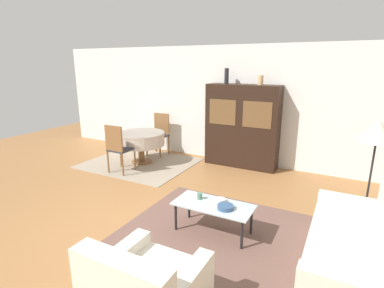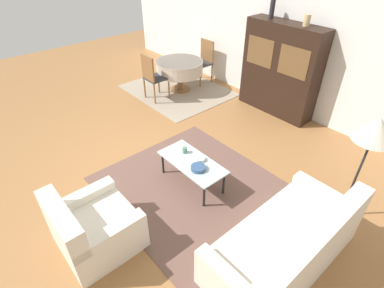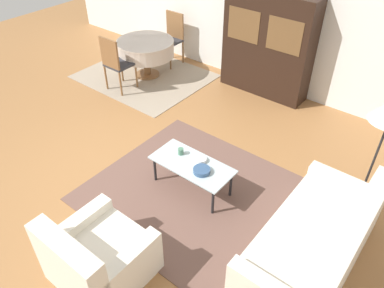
# 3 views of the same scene
# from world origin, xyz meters

# --- Properties ---
(ground_plane) EXTENTS (14.00, 14.00, 0.00)m
(ground_plane) POSITION_xyz_m (0.00, 0.00, 0.00)
(ground_plane) COLOR #9E6B3D
(wall_back) EXTENTS (10.00, 0.06, 2.70)m
(wall_back) POSITION_xyz_m (0.00, 3.63, 1.35)
(wall_back) COLOR white
(wall_back) RESTS_ON ground_plane
(area_rug) EXTENTS (2.62, 2.38, 0.01)m
(area_rug) POSITION_xyz_m (1.13, 0.38, 0.01)
(area_rug) COLOR brown
(area_rug) RESTS_ON ground_plane
(dining_rug) EXTENTS (2.42, 2.01, 0.01)m
(dining_rug) POSITION_xyz_m (-1.73, 2.37, 0.01)
(dining_rug) COLOR gray
(dining_rug) RESTS_ON ground_plane
(couch) EXTENTS (0.90, 1.93, 0.87)m
(couch) POSITION_xyz_m (2.80, 0.36, 0.31)
(couch) COLOR silver
(couch) RESTS_ON ground_plane
(coffee_table) EXTENTS (1.09, 0.52, 0.42)m
(coffee_table) POSITION_xyz_m (1.04, 0.45, 0.39)
(coffee_table) COLOR black
(coffee_table) RESTS_ON area_rug
(display_cabinet) EXTENTS (1.63, 0.46, 1.85)m
(display_cabinet) POSITION_xyz_m (0.43, 3.35, 0.93)
(display_cabinet) COLOR black
(display_cabinet) RESTS_ON ground_plane
(dining_table) EXTENTS (1.12, 1.12, 0.73)m
(dining_table) POSITION_xyz_m (-1.72, 2.44, 0.58)
(dining_table) COLOR brown
(dining_table) RESTS_ON dining_rug
(dining_chair_near) EXTENTS (0.44, 0.44, 1.05)m
(dining_chair_near) POSITION_xyz_m (-1.72, 1.66, 0.60)
(dining_chair_near) COLOR brown
(dining_chair_near) RESTS_ON dining_rug
(dining_chair_far) EXTENTS (0.44, 0.44, 1.05)m
(dining_chair_far) POSITION_xyz_m (-1.72, 3.23, 0.60)
(dining_chair_far) COLOR brown
(dining_chair_far) RESTS_ON dining_rug
(floor_lamp) EXTENTS (0.48, 0.48, 1.58)m
(floor_lamp) POSITION_xyz_m (2.89, 1.59, 1.38)
(floor_lamp) COLOR black
(floor_lamp) RESTS_ON ground_plane
(cup) EXTENTS (0.07, 0.07, 0.09)m
(cup) POSITION_xyz_m (0.80, 0.51, 0.47)
(cup) COLOR #4C7A60
(cup) RESTS_ON coffee_table
(bowl) EXTENTS (0.22, 0.22, 0.06)m
(bowl) POSITION_xyz_m (1.23, 0.40, 0.46)
(bowl) COLOR #33517A
(bowl) RESTS_ON coffee_table
(bowl_small) EXTENTS (0.15, 0.15, 0.05)m
(bowl_small) POSITION_xyz_m (1.09, 0.56, 0.45)
(bowl_small) COLOR white
(bowl_small) RESTS_ON coffee_table
(vase_tall) EXTENTS (0.09, 0.09, 0.34)m
(vase_tall) POSITION_xyz_m (0.03, 3.36, 2.02)
(vase_tall) COLOR #232328
(vase_tall) RESTS_ON display_cabinet
(vase_short) EXTENTS (0.12, 0.12, 0.20)m
(vase_short) POSITION_xyz_m (0.79, 3.36, 1.95)
(vase_short) COLOR tan
(vase_short) RESTS_ON display_cabinet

